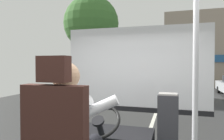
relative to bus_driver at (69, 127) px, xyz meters
name	(u,v)px	position (x,y,z in m)	size (l,w,h in m)	color
ground	(160,102)	(0.16, 9.25, -1.46)	(18.00, 44.00, 0.06)	#323232
bus_driver	(69,127)	(0.00, 0.00, 0.00)	(0.72, 0.56, 0.82)	black
handrail_pole	(195,99)	(0.95, 0.29, 0.22)	(0.04, 0.04, 2.04)	#B7B7BC
fare_box	(168,129)	(0.73, 1.28, -0.34)	(0.26, 0.20, 0.92)	#333338
windshield_panel	(135,79)	(0.16, 2.07, 0.25)	(2.50, 0.08, 1.48)	silver
street_tree	(91,24)	(-4.23, 10.70, 3.11)	(3.50, 3.50, 6.32)	#4C3828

